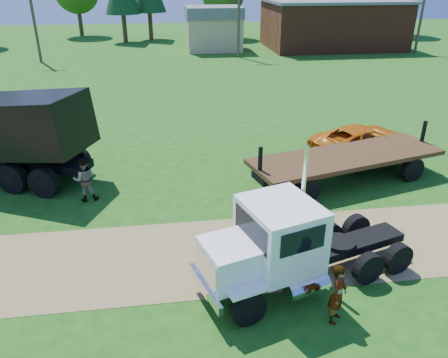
{
  "coord_description": "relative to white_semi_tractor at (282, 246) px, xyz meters",
  "views": [
    {
      "loc": [
        -2.02,
        -11.57,
        8.25
      ],
      "look_at": [
        -0.09,
        2.22,
        1.6
      ],
      "focal_mm": 35.0,
      "sensor_mm": 36.0,
      "label": 1
    }
  ],
  "objects": [
    {
      "name": "ground",
      "position": [
        -0.96,
        1.8,
        -1.37
      ],
      "size": [
        140.0,
        140.0,
        0.0
      ],
      "primitive_type": "plane",
      "color": "#184C10",
      "rests_on": "ground"
    },
    {
      "name": "dirt_track",
      "position": [
        -0.96,
        1.8,
        -1.36
      ],
      "size": [
        120.0,
        4.2,
        0.01
      ],
      "primitive_type": "cube",
      "color": "olive",
      "rests_on": "ground"
    },
    {
      "name": "white_semi_tractor",
      "position": [
        0.0,
        0.0,
        0.0
      ],
      "size": [
        6.78,
        3.89,
        4.01
      ],
      "rotation": [
        0.0,
        0.0,
        0.3
      ],
      "color": "black",
      "rests_on": "ground"
    },
    {
      "name": "orange_pickup",
      "position": [
        6.54,
        9.13,
        -0.62
      ],
      "size": [
        5.89,
        4.06,
        1.49
      ],
      "primitive_type": "imported",
      "rotation": [
        0.0,
        0.0,
        1.89
      ],
      "color": "#C55E09",
      "rests_on": "ground"
    },
    {
      "name": "flatbed_trailer",
      "position": [
        4.57,
        6.49,
        -0.44
      ],
      "size": [
        8.86,
        4.61,
        2.18
      ],
      "rotation": [
        0.0,
        0.0,
        0.26
      ],
      "color": "#351D10",
      "rests_on": "ground"
    },
    {
      "name": "spectator_a",
      "position": [
        1.09,
        -1.52,
        -0.52
      ],
      "size": [
        0.7,
        0.74,
        1.7
      ],
      "primitive_type": "imported",
      "rotation": [
        0.0,
        0.0,
        0.92
      ],
      "color": "#999999",
      "rests_on": "ground"
    },
    {
      "name": "spectator_b",
      "position": [
        -6.24,
        6.19,
        -0.47
      ],
      "size": [
        0.95,
        0.78,
        1.81
      ],
      "primitive_type": "imported",
      "rotation": [
        0.0,
        0.0,
        3.25
      ],
      "color": "#999999",
      "rests_on": "ground"
    },
    {
      "name": "brick_building",
      "position": [
        17.04,
        41.8,
        1.29
      ],
      "size": [
        15.4,
        10.4,
        5.3
      ],
      "color": "brown",
      "rests_on": "ground"
    },
    {
      "name": "tan_shed",
      "position": [
        3.04,
        41.8,
        1.05
      ],
      "size": [
        6.2,
        5.4,
        4.7
      ],
      "color": "tan",
      "rests_on": "ground"
    },
    {
      "name": "utility_poles",
      "position": [
        5.04,
        36.8,
        3.34
      ],
      "size": [
        42.2,
        0.28,
        9.0
      ],
      "color": "#483929",
      "rests_on": "ground"
    }
  ]
}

